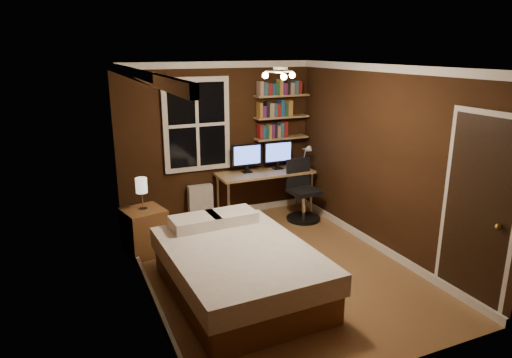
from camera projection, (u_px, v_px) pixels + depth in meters
name	position (u px, v px, depth m)	size (l,w,h in m)	color
floor	(274.00, 268.00, 5.81)	(4.20, 4.20, 0.00)	brown
wall_back	(218.00, 142.00, 7.31)	(3.20, 0.04, 2.50)	black
wall_left	(140.00, 190.00, 4.84)	(0.04, 4.20, 2.50)	black
wall_right	(383.00, 161.00, 6.08)	(0.04, 4.20, 2.50)	black
ceiling	(277.00, 66.00, 5.11)	(3.20, 4.20, 0.02)	white
window	(197.00, 125.00, 7.06)	(1.06, 0.06, 1.46)	white
door	(476.00, 214.00, 4.77)	(0.03, 0.82, 2.05)	black
door_knob	(498.00, 227.00, 4.50)	(0.06, 0.06, 0.06)	gold
ceiling_fixture	(280.00, 76.00, 5.05)	(0.44, 0.44, 0.18)	beige
bookshelf_lower	(281.00, 138.00, 7.62)	(0.92, 0.22, 0.03)	#98774A
books_row_lower	(281.00, 130.00, 7.58)	(0.54, 0.16, 0.23)	maroon
bookshelf_middle	(282.00, 117.00, 7.52)	(0.92, 0.22, 0.03)	#98774A
books_row_middle	(282.00, 109.00, 7.49)	(0.54, 0.16, 0.23)	#1B517B
bookshelf_upper	(282.00, 96.00, 7.43)	(0.92, 0.22, 0.03)	#98774A
books_row_upper	(282.00, 87.00, 7.39)	(0.66, 0.16, 0.23)	#225034
bed	(238.00, 269.00, 5.14)	(1.57, 2.13, 0.70)	brown
nightstand	(145.00, 231.00, 6.15)	(0.50, 0.50, 0.63)	brown
bedside_lamp	(142.00, 194.00, 6.00)	(0.15, 0.15, 0.43)	beige
radiator	(201.00, 203.00, 7.34)	(0.39, 0.14, 0.59)	silver
desk	(265.00, 175.00, 7.45)	(1.59, 0.59, 0.75)	#98774A
monitor_left	(247.00, 158.00, 7.33)	(0.51, 0.12, 0.47)	black
monitor_right	(278.00, 155.00, 7.54)	(0.51, 0.12, 0.47)	black
desk_lamp	(306.00, 157.00, 7.49)	(0.14, 0.32, 0.44)	silver
office_chair	(302.00, 197.00, 7.37)	(0.54, 0.54, 0.99)	black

